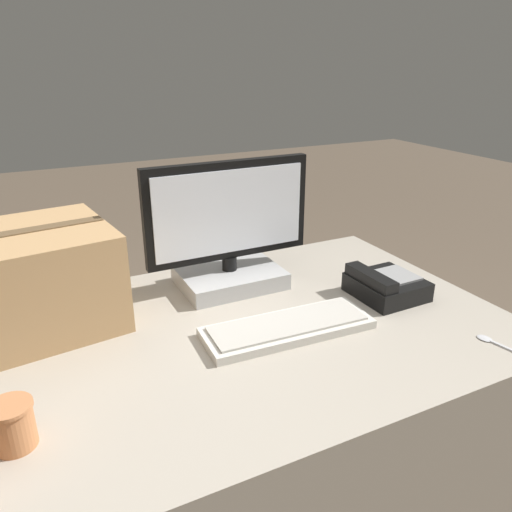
{
  "coord_description": "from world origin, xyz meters",
  "views": [
    {
      "loc": [
        -0.25,
        -1.01,
        1.37
      ],
      "look_at": [
        0.3,
        0.09,
        0.87
      ],
      "focal_mm": 35.0,
      "sensor_mm": 36.0,
      "label": 1
    }
  ],
  "objects_px": {
    "monitor": "(229,240)",
    "spoon": "(498,344)",
    "cardboard_box": "(40,278)",
    "paper_cup_right": "(13,425)",
    "desk_phone": "(385,285)",
    "keyboard": "(288,327)"
  },
  "relations": [
    {
      "from": "keyboard",
      "to": "paper_cup_right",
      "type": "height_order",
      "value": "paper_cup_right"
    },
    {
      "from": "desk_phone",
      "to": "spoon",
      "type": "relative_size",
      "value": 1.12
    },
    {
      "from": "cardboard_box",
      "to": "keyboard",
      "type": "bearing_deg",
      "value": -30.97
    },
    {
      "from": "keyboard",
      "to": "monitor",
      "type": "bearing_deg",
      "value": 95.83
    },
    {
      "from": "desk_phone",
      "to": "paper_cup_right",
      "type": "xyz_separation_m",
      "value": [
        -0.98,
        -0.18,
        0.01
      ]
    },
    {
      "from": "monitor",
      "to": "keyboard",
      "type": "relative_size",
      "value": 1.13
    },
    {
      "from": "keyboard",
      "to": "cardboard_box",
      "type": "distance_m",
      "value": 0.64
    },
    {
      "from": "spoon",
      "to": "monitor",
      "type": "bearing_deg",
      "value": 25.41
    },
    {
      "from": "monitor",
      "to": "spoon",
      "type": "xyz_separation_m",
      "value": [
        0.44,
        -0.6,
        -0.14
      ]
    },
    {
      "from": "spoon",
      "to": "paper_cup_right",
      "type": "bearing_deg",
      "value": 71.02
    },
    {
      "from": "monitor",
      "to": "cardboard_box",
      "type": "relative_size",
      "value": 1.28
    },
    {
      "from": "keyboard",
      "to": "desk_phone",
      "type": "relative_size",
      "value": 2.29
    },
    {
      "from": "monitor",
      "to": "paper_cup_right",
      "type": "height_order",
      "value": "monitor"
    },
    {
      "from": "paper_cup_right",
      "to": "cardboard_box",
      "type": "xyz_separation_m",
      "value": [
        0.09,
        0.45,
        0.08
      ]
    },
    {
      "from": "keyboard",
      "to": "desk_phone",
      "type": "height_order",
      "value": "desk_phone"
    },
    {
      "from": "desk_phone",
      "to": "spoon",
      "type": "distance_m",
      "value": 0.34
    },
    {
      "from": "spoon",
      "to": "cardboard_box",
      "type": "relative_size",
      "value": 0.44
    },
    {
      "from": "desk_phone",
      "to": "paper_cup_right",
      "type": "height_order",
      "value": "paper_cup_right"
    },
    {
      "from": "paper_cup_right",
      "to": "spoon",
      "type": "xyz_separation_m",
      "value": [
        1.06,
        -0.15,
        -0.04
      ]
    },
    {
      "from": "cardboard_box",
      "to": "paper_cup_right",
      "type": "bearing_deg",
      "value": -101.79
    },
    {
      "from": "monitor",
      "to": "spoon",
      "type": "relative_size",
      "value": 2.91
    },
    {
      "from": "keyboard",
      "to": "cardboard_box",
      "type": "xyz_separation_m",
      "value": [
        -0.54,
        0.32,
        0.11
      ]
    }
  ]
}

